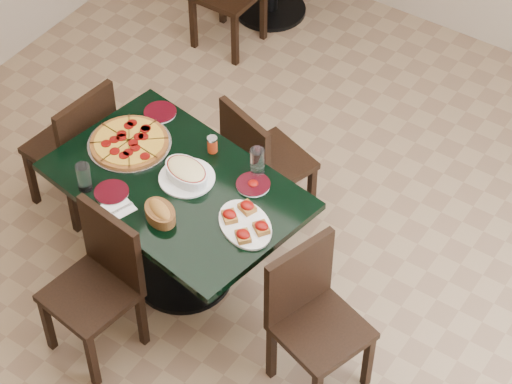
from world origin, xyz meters
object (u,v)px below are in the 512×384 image
Objects in this scene: main_table at (178,208)px; chair_near at (100,278)px; bread_basket at (160,212)px; pepperoni_pizza at (129,142)px; bruschetta_platter at (245,222)px; chair_left at (78,144)px; chair_far at (260,160)px; chair_right at (311,312)px; lasagna_casserole at (187,172)px.

main_table is 1.64× the size of chair_near.
pepperoni_pizza is at bearing 167.82° from bread_basket.
pepperoni_pizza is at bearing -158.43° from bruschetta_platter.
chair_left reaches higher than chair_near.
main_table is at bearing -13.43° from pepperoni_pizza.
chair_near is at bearing -89.57° from main_table.
bread_basket is at bearing -122.53° from bruschetta_platter.
chair_far is 1.10m from chair_right.
chair_left is at bearing -172.95° from lasagna_casserole.
pepperoni_pizza is (-0.38, 0.09, 0.20)m from main_table.
chair_near is at bearing -94.81° from bread_basket.
chair_far and chair_right have the same top height.
chair_right is at bearing 0.83° from main_table.
lasagna_casserole is at bearing 87.15° from chair_near.
lasagna_casserole is 0.30m from bread_basket.
chair_left is at bearing -179.28° from main_table.
chair_far is at bearing 111.30° from bread_basket.
bruschetta_platter reaches higher than pepperoni_pizza.
chair_left is (-0.92, -0.49, 0.02)m from chair_far.
main_table is 0.44m from pepperoni_pizza.
chair_far is at bearing 47.02° from pepperoni_pizza.
chair_right is 0.97× the size of chair_left.
bread_basket is (-0.02, -0.85, 0.30)m from chair_far.
bruschetta_platter is (0.46, -0.04, 0.21)m from main_table.
bread_basket reaches higher than main_table.
chair_right is 2.05× the size of bruschetta_platter.
chair_near is at bearing 52.79° from chair_left.
pepperoni_pizza is (-0.30, 0.64, 0.28)m from chair_near.
chair_far is 1.00× the size of chair_near.
chair_near reaches higher than bread_basket.
chair_far is 1.00× the size of chair_right.
pepperoni_pizza is at bearing 91.36° from chair_left.
main_table is 1.64× the size of chair_far.
chair_left is 2.12× the size of bruschetta_platter.
chair_near is at bearing 129.64° from chair_right.
lasagna_casserole is 0.69× the size of bruschetta_platter.
chair_left is at bearing -156.73° from bruschetta_platter.
main_table is at bearing -102.48° from lasagna_casserole.
bread_basket reaches higher than pepperoni_pizza.
chair_right reaches higher than pepperoni_pizza.
bread_basket is at bearing 69.67° from chair_near.
chair_right is (0.81, -0.75, -0.00)m from chair_far.
lasagna_casserole is 1.25× the size of bread_basket.
main_table is 0.51m from bruschetta_platter.
bread_basket is (0.08, -0.23, 0.22)m from main_table.
chair_near is 2.06× the size of bruschetta_platter.
chair_right is at bearing 154.93° from chair_far.
bread_basket is (0.06, -0.29, -0.01)m from lasagna_casserole.
lasagna_casserole is at bearing 91.03° from chair_left.
chair_left reaches higher than main_table.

